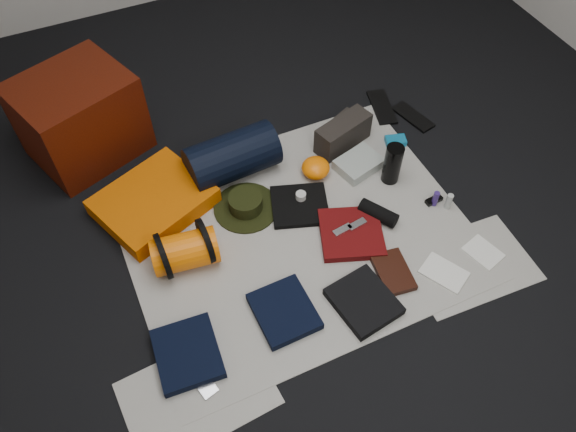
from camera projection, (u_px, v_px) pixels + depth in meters
name	position (u px, v px, depth m)	size (l,w,h in m)	color
floor	(297.00, 234.00, 2.73)	(4.50, 4.50, 0.02)	black
newspaper_mat	(297.00, 233.00, 2.72)	(1.60, 1.30, 0.01)	beige
newspaper_sheet_front_left	(198.00, 393.00, 2.24)	(0.58, 0.40, 0.00)	beige
newspaper_sheet_front_right	(469.00, 265.00, 2.61)	(0.58, 0.40, 0.00)	beige
red_cabinet	(80.00, 118.00, 2.89)	(0.55, 0.45, 0.45)	#481105
sleeping_pad	(154.00, 201.00, 2.78)	(0.52, 0.42, 0.09)	#DD5D02
stuff_sack	(185.00, 251.00, 2.55)	(0.17, 0.17, 0.30)	#FF6D04
sack_strap_left	(163.00, 256.00, 2.51)	(0.22, 0.22, 0.03)	black
sack_strap_right	(205.00, 241.00, 2.56)	(0.22, 0.22, 0.03)	black
navy_duffel	(232.00, 157.00, 2.86)	(0.24, 0.24, 0.46)	black
boonie_brim	(246.00, 207.00, 2.81)	(0.33, 0.33, 0.01)	black
boonie_crown	(246.00, 202.00, 2.78)	(0.17, 0.17, 0.07)	black
hiking_boot_left	(339.00, 131.00, 3.06)	(0.25, 0.09, 0.12)	#292420
hiking_boot_right	(343.00, 133.00, 3.02)	(0.32, 0.12, 0.16)	#292420
flip_flop_left	(382.00, 107.00, 3.27)	(0.11, 0.29, 0.02)	black
flip_flop_right	(413.00, 117.00, 3.22)	(0.10, 0.26, 0.01)	black
trousers_navy_a	(188.00, 354.00, 2.32)	(0.26, 0.29, 0.05)	black
trousers_navy_b	(284.00, 311.00, 2.44)	(0.24, 0.28, 0.04)	black
trousers_charcoal	(364.00, 301.00, 2.47)	(0.24, 0.28, 0.04)	black
black_tshirt	(300.00, 205.00, 2.81)	(0.28, 0.26, 0.03)	black
red_shirt	(351.00, 233.00, 2.69)	(0.29, 0.29, 0.04)	#58090A
orange_stuff_sack	(316.00, 168.00, 2.91)	(0.15, 0.15, 0.10)	#FF6D04
first_aid_pouch	(359.00, 164.00, 2.96)	(0.23, 0.17, 0.06)	#98A199
water_bottle	(392.00, 164.00, 2.84)	(0.09, 0.09, 0.23)	black
speaker	(378.00, 213.00, 2.75)	(0.08, 0.08, 0.19)	black
compact_camera	(373.00, 162.00, 2.98)	(0.10, 0.06, 0.04)	silver
cyan_case	(396.00, 141.00, 3.08)	(0.11, 0.07, 0.03)	#0F6994
toiletry_purple	(435.00, 199.00, 2.79)	(0.03, 0.03, 0.09)	navy
toiletry_clear	(449.00, 201.00, 2.78)	(0.03, 0.03, 0.09)	#A6ABA7
paperback_book	(393.00, 272.00, 2.57)	(0.14, 0.22, 0.03)	black
map_booklet	(444.00, 273.00, 2.58)	(0.14, 0.20, 0.01)	white
map_printout	(483.00, 252.00, 2.65)	(0.13, 0.17, 0.01)	white
sunglasses	(434.00, 200.00, 2.83)	(0.09, 0.04, 0.02)	black
key_cluster	(208.00, 389.00, 2.24)	(0.06, 0.06, 0.01)	silver
tape_roll	(301.00, 196.00, 2.80)	(0.05, 0.05, 0.04)	beige
energy_bar_a	(342.00, 230.00, 2.67)	(0.10, 0.04, 0.01)	silver
energy_bar_b	(357.00, 224.00, 2.69)	(0.10, 0.04, 0.01)	silver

